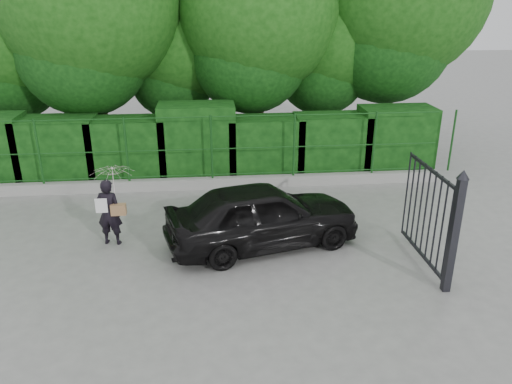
{
  "coord_description": "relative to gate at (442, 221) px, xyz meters",
  "views": [
    {
      "loc": [
        0.34,
        -8.76,
        5.1
      ],
      "look_at": [
        1.32,
        1.3,
        1.1
      ],
      "focal_mm": 35.0,
      "sensor_mm": 36.0,
      "label": 1
    }
  ],
  "objects": [
    {
      "name": "fence",
      "position": [
        -4.38,
        5.22,
        0.01
      ],
      "size": [
        14.13,
        0.06,
        1.8
      ],
      "color": "#154716",
      "rests_on": "kerb"
    },
    {
      "name": "kerb",
      "position": [
        -4.6,
        5.22,
        -1.04
      ],
      "size": [
        14.0,
        0.25,
        0.3
      ],
      "primitive_type": "cube",
      "color": "#9E9E99",
      "rests_on": "ground"
    },
    {
      "name": "woman",
      "position": [
        -6.35,
        2.08,
        -0.01
      ],
      "size": [
        0.93,
        0.94,
        1.77
      ],
      "color": "black",
      "rests_on": "ground"
    },
    {
      "name": "hedge",
      "position": [
        -4.64,
        6.22,
        -0.22
      ],
      "size": [
        14.2,
        1.2,
        2.2
      ],
      "color": "black",
      "rests_on": "ground"
    },
    {
      "name": "ground",
      "position": [
        -4.6,
        0.72,
        -1.19
      ],
      "size": [
        80.0,
        80.0,
        0.0
      ],
      "primitive_type": "plane",
      "color": "gray"
    },
    {
      "name": "gate",
      "position": [
        0.0,
        0.0,
        0.0
      ],
      "size": [
        0.22,
        2.33,
        2.36
      ],
      "color": "black",
      "rests_on": "ground"
    },
    {
      "name": "car",
      "position": [
        -3.17,
        1.66,
        -0.48
      ],
      "size": [
        4.44,
        2.66,
        1.41
      ],
      "primitive_type": "imported",
      "rotation": [
        0.0,
        0.0,
        1.83
      ],
      "color": "black",
      "rests_on": "ground"
    },
    {
      "name": "trees",
      "position": [
        -3.46,
        8.46,
        3.43
      ],
      "size": [
        17.1,
        6.15,
        8.08
      ],
      "color": "black",
      "rests_on": "ground"
    }
  ]
}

